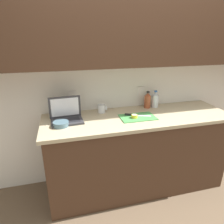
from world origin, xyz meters
TOP-DOWN VIEW (x-y plane):
  - ground_plane at (0.00, 0.00)m, footprint 12.00×12.00m
  - wall_back at (-0.00, 0.25)m, footprint 5.20×0.38m
  - counter_unit at (0.02, 0.00)m, footprint 2.04×0.64m
  - laptop at (-0.76, 0.07)m, footprint 0.33×0.25m
  - cutting_board at (-0.03, -0.04)m, footprint 0.37×0.23m
  - knife at (-0.06, 0.01)m, footprint 0.27×0.13m
  - lemon_half_cut at (-0.07, -0.05)m, footprint 0.06×0.06m
  - bottle_green_soda at (0.30, 0.23)m, footprint 0.08×0.08m
  - bottle_oil_tall at (0.20, 0.23)m, footprint 0.08×0.08m
  - measuring_cup at (-0.37, 0.21)m, footprint 0.11×0.09m
  - bowl_white at (-0.82, -0.06)m, footprint 0.15×0.15m

SIDE VIEW (x-z plane):
  - ground_plane at x=0.00m, z-range 0.00..0.00m
  - counter_unit at x=0.02m, z-range 0.01..0.92m
  - cutting_board at x=-0.03m, z-range 0.91..0.92m
  - knife at x=-0.06m, z-range 0.91..0.94m
  - bowl_white at x=-0.82m, z-range 0.91..0.96m
  - lemon_half_cut at x=-0.07m, z-range 0.92..0.95m
  - measuring_cup at x=-0.37m, z-range 0.91..1.00m
  - laptop at x=-0.76m, z-range 0.85..1.08m
  - bottle_oil_tall at x=0.20m, z-range 0.90..1.10m
  - bottle_green_soda at x=0.30m, z-range 0.90..1.10m
  - wall_back at x=0.00m, z-range 0.26..2.86m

